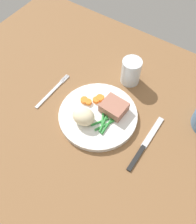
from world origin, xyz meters
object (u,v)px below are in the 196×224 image
object	(u,v)px
dinner_plate	(98,115)
meat_portion	(114,107)
fork	(53,91)
water_glass	(131,73)
knife	(145,144)

from	to	relation	value
dinner_plate	meat_portion	distance (cm)	5.60
fork	water_glass	bearing A→B (deg)	46.07
fork	meat_portion	bearing A→B (deg)	12.21
dinner_plate	fork	world-z (taller)	dinner_plate
dinner_plate	fork	distance (cm)	18.21
dinner_plate	meat_portion	bearing A→B (deg)	49.40
dinner_plate	knife	world-z (taller)	dinner_plate
fork	knife	bearing A→B (deg)	1.36
meat_portion	fork	size ratio (longest dim) A/B	0.44
dinner_plate	meat_portion	world-z (taller)	meat_portion
dinner_plate	knife	distance (cm)	16.81
dinner_plate	fork	bearing A→B (deg)	-179.19
meat_portion	knife	world-z (taller)	meat_portion
dinner_plate	knife	xyz separation A→B (cm)	(16.79, -0.29, -0.60)
dinner_plate	water_glass	distance (cm)	18.68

